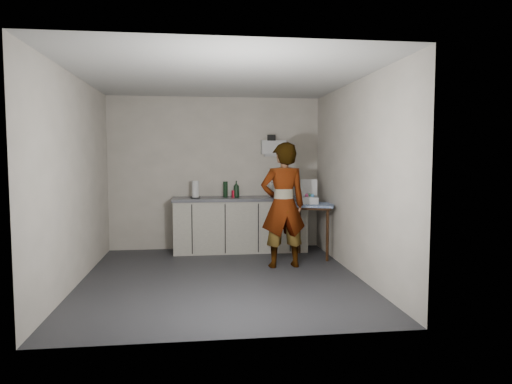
{
  "coord_description": "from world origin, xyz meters",
  "views": [
    {
      "loc": [
        -0.28,
        -5.87,
        1.61
      ],
      "look_at": [
        0.51,
        0.45,
        1.1
      ],
      "focal_mm": 32.0,
      "sensor_mm": 36.0,
      "label": 1
    }
  ],
  "objects": [
    {
      "name": "wall_shelf",
      "position": [
        1.0,
        1.92,
        1.75
      ],
      "size": [
        0.42,
        0.18,
        0.37
      ],
      "color": "silver",
      "rests_on": "ground"
    },
    {
      "name": "kitchen_counter",
      "position": [
        0.4,
        1.7,
        0.43
      ],
      "size": [
        2.24,
        0.62,
        0.91
      ],
      "color": "black",
      "rests_on": "ground"
    },
    {
      "name": "dish_rack",
      "position": [
        1.05,
        1.7,
        0.97
      ],
      "size": [
        0.36,
        0.27,
        0.25
      ],
      "color": "silver",
      "rests_on": "kitchen_counter"
    },
    {
      "name": "ground",
      "position": [
        0.0,
        0.0,
        0.0
      ],
      "size": [
        4.0,
        4.0,
        0.0
      ],
      "primitive_type": "plane",
      "color": "#242529",
      "rests_on": "ground"
    },
    {
      "name": "wall_back",
      "position": [
        0.0,
        1.99,
        1.3
      ],
      "size": [
        3.6,
        0.02,
        2.6
      ],
      "primitive_type": "cube",
      "color": "#BEB5A5",
      "rests_on": "ground"
    },
    {
      "name": "wall_right",
      "position": [
        1.79,
        0.0,
        1.3
      ],
      "size": [
        0.02,
        4.0,
        2.6
      ],
      "primitive_type": "cube",
      "color": "#BEB5A5",
      "rests_on": "ground"
    },
    {
      "name": "side_table",
      "position": [
        1.5,
        1.1,
        0.74
      ],
      "size": [
        0.84,
        0.84,
        0.85
      ],
      "rotation": [
        0.0,
        0.0,
        -0.34
      ],
      "color": "#32170B",
      "rests_on": "ground"
    },
    {
      "name": "dark_bottle",
      "position": [
        0.16,
        1.75,
        1.04
      ],
      "size": [
        0.08,
        0.08,
        0.26
      ],
      "primitive_type": "cylinder",
      "color": "black",
      "rests_on": "kitchen_counter"
    },
    {
      "name": "ceiling",
      "position": [
        0.0,
        0.0,
        2.6
      ],
      "size": [
        3.6,
        4.0,
        0.01
      ],
      "primitive_type": "cube",
      "color": "silver",
      "rests_on": "wall_back"
    },
    {
      "name": "standing_man",
      "position": [
        0.91,
        0.52,
        0.9
      ],
      "size": [
        0.69,
        0.48,
        1.79
      ],
      "primitive_type": "imported",
      "rotation": [
        0.0,
        0.0,
        3.23
      ],
      "color": "#B2A593",
      "rests_on": "ground"
    },
    {
      "name": "soap_bottle",
      "position": [
        0.34,
        1.7,
        1.05
      ],
      "size": [
        0.12,
        0.12,
        0.28
      ],
      "primitive_type": "imported",
      "rotation": [
        0.0,
        0.0,
        0.09
      ],
      "color": "black",
      "rests_on": "kitchen_counter"
    },
    {
      "name": "paper_towel",
      "position": [
        -0.34,
        1.62,
        1.04
      ],
      "size": [
        0.16,
        0.16,
        0.28
      ],
      "color": "black",
      "rests_on": "kitchen_counter"
    },
    {
      "name": "bakery_box",
      "position": [
        1.45,
        1.15,
        0.93
      ],
      "size": [
        0.31,
        0.32,
        0.38
      ],
      "rotation": [
        0.0,
        0.0,
        -0.17
      ],
      "color": "silver",
      "rests_on": "side_table"
    },
    {
      "name": "soda_can",
      "position": [
        0.29,
        1.7,
        0.97
      ],
      "size": [
        0.06,
        0.06,
        0.12
      ],
      "primitive_type": "cylinder",
      "color": "red",
      "rests_on": "kitchen_counter"
    },
    {
      "name": "wall_left",
      "position": [
        -1.79,
        0.0,
        1.3
      ],
      "size": [
        0.02,
        4.0,
        2.6
      ],
      "primitive_type": "cube",
      "color": "#BEB5A5",
      "rests_on": "ground"
    }
  ]
}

